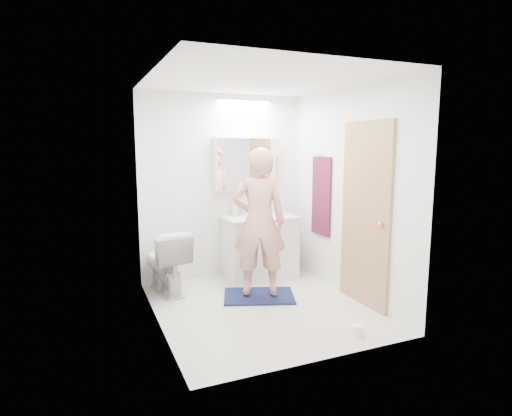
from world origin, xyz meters
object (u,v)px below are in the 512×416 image
vanity_cabinet (260,248)px  soap_bottle_a (235,208)px  toilet_paper_roll (357,330)px  toothbrush_cup (267,210)px  medicine_cabinet (246,164)px  person (259,222)px  soap_bottle_b (238,209)px  toilet (166,261)px

vanity_cabinet → soap_bottle_a: bearing=153.1°
soap_bottle_a → toilet_paper_roll: bearing=-78.5°
soap_bottle_a → toothbrush_cup: soap_bottle_a is taller
medicine_cabinet → toilet_paper_roll: size_ratio=8.00×
vanity_cabinet → person: bearing=-114.2°
soap_bottle_a → vanity_cabinet: bearing=-26.9°
medicine_cabinet → toilet_paper_roll: (0.24, -2.16, -1.45)m
vanity_cabinet → toothbrush_cup: toothbrush_cup is taller
medicine_cabinet → toothbrush_cup: (0.29, -0.05, -0.63)m
soap_bottle_b → toilet_paper_roll: size_ratio=1.45×
vanity_cabinet → toilet: (-1.26, -0.11, -0.01)m
soap_bottle_b → toilet_paper_roll: bearing=-80.2°
soap_bottle_a → soap_bottle_b: soap_bottle_a is taller
person → toilet_paper_roll: size_ratio=15.20×
soap_bottle_b → toothbrush_cup: (0.42, -0.02, -0.03)m
toothbrush_cup → vanity_cabinet: bearing=-138.1°
person → toilet_paper_roll: bearing=129.5°
vanity_cabinet → toothbrush_cup: 0.54m
vanity_cabinet → toothbrush_cup: size_ratio=8.53×
medicine_cabinet → person: size_ratio=0.53×
medicine_cabinet → toilet: (-1.16, -0.33, -1.12)m
medicine_cabinet → soap_bottle_b: size_ratio=5.53×
toilet → person: size_ratio=0.46×
person → soap_bottle_a: (0.02, 0.84, 0.05)m
medicine_cabinet → toilet: size_ratio=1.15×
person → soap_bottle_b: person is taller
soap_bottle_b → toilet: bearing=-164.0°
vanity_cabinet → toilet_paper_roll: vanity_cabinet is taller
person → toothbrush_cup: size_ratio=15.84×
soap_bottle_b → toilet_paper_roll: 2.33m
vanity_cabinet → toilet_paper_roll: size_ratio=8.18×
medicine_cabinet → toilet: bearing=-164.3°
toilet_paper_roll → toilet: bearing=127.2°
medicine_cabinet → soap_bottle_a: medicine_cabinet is taller
person → toothbrush_cup: 0.99m
medicine_cabinet → toilet_paper_roll: 2.62m
person → soap_bottle_a: size_ratio=7.59×
soap_bottle_a → toothbrush_cup: (0.47, 0.01, -0.06)m
toilet → soap_bottle_a: size_ratio=3.47×
toilet → soap_bottle_b: bearing=-172.9°
medicine_cabinet → toilet_paper_roll: medicine_cabinet is taller
soap_bottle_a → medicine_cabinet: bearing=17.6°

